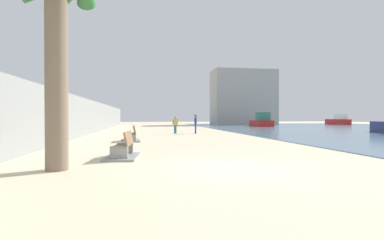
# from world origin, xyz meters

# --- Properties ---
(ground_plane) EXTENTS (120.00, 120.00, 0.00)m
(ground_plane) POSITION_xyz_m (0.00, 18.00, 0.00)
(ground_plane) COLOR beige
(seawall) EXTENTS (0.80, 64.00, 2.99)m
(seawall) POSITION_xyz_m (-7.50, 18.00, 1.50)
(seawall) COLOR gray
(seawall) RESTS_ON ground
(palm_tree) EXTENTS (2.56, 2.70, 6.05)m
(palm_tree) POSITION_xyz_m (-4.94, 0.47, 4.28)
(palm_tree) COLOR #7A6651
(palm_tree) RESTS_ON ground
(bench_near) EXTENTS (1.28, 2.19, 0.98)m
(bench_near) POSITION_xyz_m (-3.23, 2.72, 0.23)
(bench_near) COLOR gray
(bench_near) RESTS_ON ground
(bench_far) EXTENTS (1.25, 2.18, 0.98)m
(bench_far) POSITION_xyz_m (-3.28, 10.10, 0.23)
(bench_far) COLOR gray
(bench_far) RESTS_ON ground
(person_walking) EXTENTS (0.52, 0.24, 1.54)m
(person_walking) POSITION_xyz_m (0.30, 17.93, 0.88)
(person_walking) COLOR teal
(person_walking) RESTS_ON ground
(person_standing) EXTENTS (0.27, 0.51, 1.72)m
(person_standing) POSITION_xyz_m (2.08, 17.39, 1.01)
(person_standing) COLOR navy
(person_standing) RESTS_ON ground
(boat_nearest) EXTENTS (2.34, 4.29, 2.16)m
(boat_nearest) POSITION_xyz_m (15.36, 34.01, 0.82)
(boat_nearest) COLOR red
(boat_nearest) RESTS_ON water_bay
(boat_distant) EXTENTS (1.69, 5.86, 2.04)m
(boat_distant) POSITION_xyz_m (34.16, 41.94, 0.79)
(boat_distant) COLOR red
(boat_distant) RESTS_ON water_bay
(harbor_building) EXTENTS (12.00, 6.00, 10.49)m
(harbor_building) POSITION_xyz_m (16.55, 46.00, 5.24)
(harbor_building) COLOR #9E9E99
(harbor_building) RESTS_ON ground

